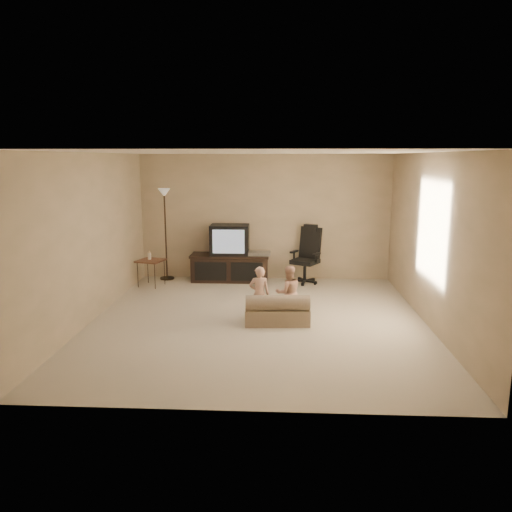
{
  "coord_description": "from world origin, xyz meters",
  "views": [
    {
      "loc": [
        0.35,
        -7.21,
        2.42
      ],
      "look_at": [
        -0.06,
        0.6,
        0.88
      ],
      "focal_mm": 35.0,
      "sensor_mm": 36.0,
      "label": 1
    }
  ],
  "objects_px": {
    "side_table": "(151,261)",
    "floor_lamp": "(165,214)",
    "child_sofa": "(277,311)",
    "toddler_right": "(288,292)",
    "tv_stand": "(230,258)",
    "office_chair": "(307,262)",
    "toddler_left": "(259,294)"
  },
  "relations": [
    {
      "from": "office_chair",
      "to": "child_sofa",
      "type": "height_order",
      "value": "office_chair"
    },
    {
      "from": "side_table",
      "to": "child_sofa",
      "type": "relative_size",
      "value": 0.7
    },
    {
      "from": "office_chair",
      "to": "toddler_left",
      "type": "xyz_separation_m",
      "value": [
        -0.82,
        -2.44,
        0.01
      ]
    },
    {
      "from": "floor_lamp",
      "to": "toddler_left",
      "type": "xyz_separation_m",
      "value": [
        2.0,
        -2.58,
        -0.91
      ]
    },
    {
      "from": "side_table",
      "to": "floor_lamp",
      "type": "bearing_deg",
      "value": 72.66
    },
    {
      "from": "toddler_right",
      "to": "toddler_left",
      "type": "bearing_deg",
      "value": 4.36
    },
    {
      "from": "side_table",
      "to": "office_chair",
      "type": "bearing_deg",
      "value": 8.03
    },
    {
      "from": "side_table",
      "to": "child_sofa",
      "type": "height_order",
      "value": "side_table"
    },
    {
      "from": "floor_lamp",
      "to": "tv_stand",
      "type": "bearing_deg",
      "value": -2.56
    },
    {
      "from": "office_chair",
      "to": "child_sofa",
      "type": "distance_m",
      "value": 2.59
    },
    {
      "from": "tv_stand",
      "to": "child_sofa",
      "type": "relative_size",
      "value": 1.62
    },
    {
      "from": "side_table",
      "to": "toddler_right",
      "type": "distance_m",
      "value": 3.21
    },
    {
      "from": "child_sofa",
      "to": "toddler_right",
      "type": "bearing_deg",
      "value": 51.62
    },
    {
      "from": "tv_stand",
      "to": "child_sofa",
      "type": "height_order",
      "value": "tv_stand"
    },
    {
      "from": "child_sofa",
      "to": "toddler_right",
      "type": "distance_m",
      "value": 0.37
    },
    {
      "from": "office_chair",
      "to": "toddler_right",
      "type": "relative_size",
      "value": 1.38
    },
    {
      "from": "tv_stand",
      "to": "toddler_right",
      "type": "xyz_separation_m",
      "value": [
        1.13,
        -2.37,
        -0.05
      ]
    },
    {
      "from": "tv_stand",
      "to": "office_chair",
      "type": "height_order",
      "value": "office_chair"
    },
    {
      "from": "side_table",
      "to": "floor_lamp",
      "type": "distance_m",
      "value": 1.03
    },
    {
      "from": "child_sofa",
      "to": "toddler_right",
      "type": "relative_size",
      "value": 1.18
    },
    {
      "from": "floor_lamp",
      "to": "toddler_left",
      "type": "relative_size",
      "value": 2.16
    },
    {
      "from": "floor_lamp",
      "to": "toddler_right",
      "type": "distance_m",
      "value": 3.55
    },
    {
      "from": "toddler_left",
      "to": "floor_lamp",
      "type": "bearing_deg",
      "value": -56.34
    },
    {
      "from": "toddler_right",
      "to": "tv_stand",
      "type": "bearing_deg",
      "value": -79.39
    },
    {
      "from": "side_table",
      "to": "toddler_right",
      "type": "relative_size",
      "value": 0.83
    },
    {
      "from": "toddler_left",
      "to": "side_table",
      "type": "bearing_deg",
      "value": -47.0
    },
    {
      "from": "side_table",
      "to": "toddler_right",
      "type": "height_order",
      "value": "toddler_right"
    },
    {
      "from": "office_chair",
      "to": "floor_lamp",
      "type": "bearing_deg",
      "value": -152.86
    },
    {
      "from": "floor_lamp",
      "to": "child_sofa",
      "type": "distance_m",
      "value": 3.68
    },
    {
      "from": "office_chair",
      "to": "child_sofa",
      "type": "bearing_deg",
      "value": -72.38
    },
    {
      "from": "tv_stand",
      "to": "floor_lamp",
      "type": "xyz_separation_m",
      "value": [
        -1.3,
        0.06,
        0.87
      ]
    },
    {
      "from": "toddler_left",
      "to": "toddler_right",
      "type": "height_order",
      "value": "toddler_left"
    }
  ]
}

